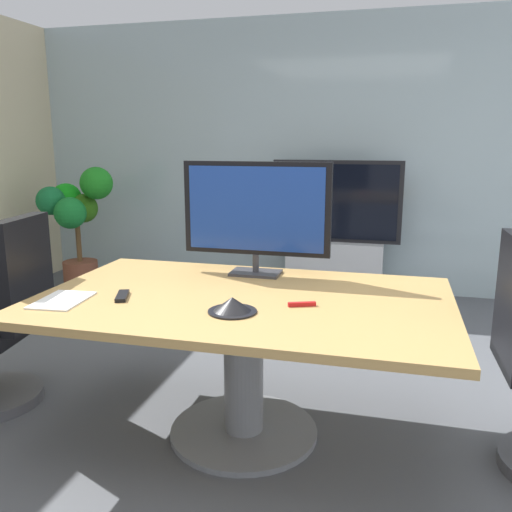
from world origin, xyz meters
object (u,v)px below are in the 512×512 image
Objects in this scene: potted_plant at (76,216)px; conference_phone at (232,306)px; wall_display_unit at (335,252)px; tv_monitor at (256,212)px; conference_table at (243,330)px; office_chair_left at (1,329)px; remote_control at (122,296)px.

potted_plant reaches higher than conference_phone.
conference_phone is at bearing -93.13° from wall_display_unit.
potted_plant is (-2.29, 1.73, -0.35)m from tv_monitor.
potted_plant is (-2.34, 2.18, 0.19)m from conference_table.
conference_table is at bearing 82.67° from office_chair_left.
remote_control reaches higher than conference_table.
tv_monitor is 0.88m from remote_control.
remote_control is at bearing -163.40° from conference_table.
wall_display_unit is (1.59, 2.62, -0.01)m from office_chair_left.
wall_display_unit reaches higher than conference_table.
remote_control is (0.85, -0.14, 0.30)m from office_chair_left.
conference_phone is (0.02, -0.25, 0.21)m from conference_table.
conference_table is 9.12× the size of conference_phone.
potted_plant is 5.62× the size of conference_phone.
tv_monitor reaches higher than potted_plant.
tv_monitor is at bearing -96.03° from wall_display_unit.
wall_display_unit reaches higher than conference_phone.
tv_monitor reaches higher than remote_control.
conference_phone is (-0.15, -2.83, 0.33)m from wall_display_unit.
potted_plant reaches higher than conference_table.
tv_monitor reaches higher than wall_display_unit.
conference_table is 3.20m from potted_plant.
office_chair_left is 1.58m from tv_monitor.
office_chair_left is 0.91m from remote_control.
office_chair_left reaches higher than conference_phone.
potted_plant is (-0.93, 2.21, 0.30)m from office_chair_left.
conference_table is 1.62× the size of potted_plant.
office_chair_left is at bearing -121.25° from wall_display_unit.
conference_phone is at bearing -84.17° from tv_monitor.
conference_table is 1.53× the size of wall_display_unit.
conference_table is 0.62m from remote_control.
office_chair_left is 0.83× the size of wall_display_unit.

